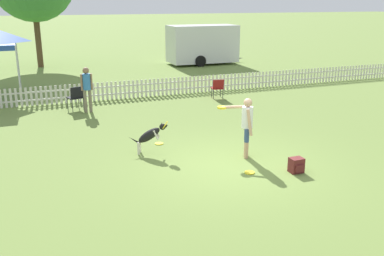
# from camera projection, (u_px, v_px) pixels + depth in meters

# --- Properties ---
(ground_plane) EXTENTS (240.00, 240.00, 0.00)m
(ground_plane) POSITION_uv_depth(u_px,v_px,m) (230.00, 165.00, 10.49)
(ground_plane) COLOR olive
(handler_person) EXTENTS (0.78, 0.93, 1.54)m
(handler_person) POSITION_uv_depth(u_px,v_px,m) (246.00, 121.00, 10.78)
(handler_person) COLOR tan
(handler_person) RESTS_ON ground_plane
(leaping_dog) EXTENTS (1.02, 0.61, 0.90)m
(leaping_dog) POSITION_uv_depth(u_px,v_px,m) (150.00, 135.00, 11.11)
(leaping_dog) COLOR black
(leaping_dog) RESTS_ON ground_plane
(frisbee_near_handler) EXTENTS (0.24, 0.24, 0.02)m
(frisbee_near_handler) POSITION_uv_depth(u_px,v_px,m) (159.00, 144.00, 12.02)
(frisbee_near_handler) COLOR yellow
(frisbee_near_handler) RESTS_ON ground_plane
(frisbee_near_dog) EXTENTS (0.24, 0.24, 0.02)m
(frisbee_near_dog) POSITION_uv_depth(u_px,v_px,m) (250.00, 172.00, 10.00)
(frisbee_near_dog) COLOR yellow
(frisbee_near_dog) RESTS_ON ground_plane
(backpack_on_grass) EXTENTS (0.31, 0.29, 0.35)m
(backpack_on_grass) POSITION_uv_depth(u_px,v_px,m) (296.00, 165.00, 9.99)
(backpack_on_grass) COLOR maroon
(backpack_on_grass) RESTS_ON ground_plane
(picket_fence) EXTENTS (26.19, 0.04, 0.73)m
(picket_fence) POSITION_uv_depth(u_px,v_px,m) (142.00, 88.00, 17.80)
(picket_fence) COLOR silver
(picket_fence) RESTS_ON ground_plane
(folding_chair_blue_left) EXTENTS (0.64, 0.66, 0.90)m
(folding_chair_blue_left) POSITION_uv_depth(u_px,v_px,m) (76.00, 96.00, 15.56)
(folding_chair_blue_left) COLOR #333338
(folding_chair_blue_left) RESTS_ON ground_plane
(folding_chair_center) EXTENTS (0.54, 0.55, 0.81)m
(folding_chair_center) POSITION_uv_depth(u_px,v_px,m) (218.00, 87.00, 17.48)
(folding_chair_center) COLOR #333338
(folding_chair_center) RESTS_ON ground_plane
(spectator_standing) EXTENTS (0.42, 0.27, 1.62)m
(spectator_standing) POSITION_uv_depth(u_px,v_px,m) (87.00, 85.00, 15.17)
(spectator_standing) COLOR #7A705B
(spectator_standing) RESTS_ON ground_plane
(equipment_trailer) EXTENTS (5.03, 2.19, 2.41)m
(equipment_trailer) POSITION_uv_depth(u_px,v_px,m) (202.00, 44.00, 26.80)
(equipment_trailer) COLOR silver
(equipment_trailer) RESTS_ON ground_plane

